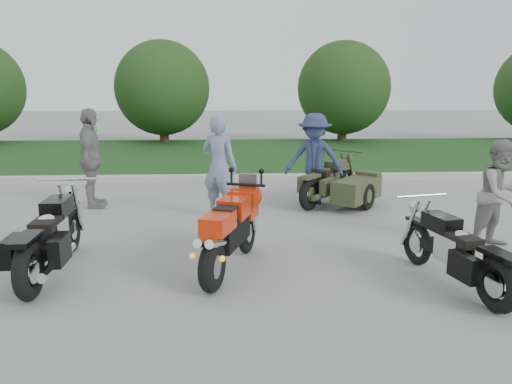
{
  "coord_description": "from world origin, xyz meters",
  "views": [
    {
      "loc": [
        -0.4,
        -6.12,
        2.33
      ],
      "look_at": [
        -0.04,
        0.97,
        0.8
      ],
      "focal_mm": 35.0,
      "sensor_mm": 36.0,
      "label": 1
    }
  ],
  "objects_px": {
    "cruiser_sidecar": "(344,187)",
    "person_grey": "(500,194)",
    "sportbike_red": "(230,229)",
    "cruiser_left": "(50,240)",
    "cruiser_right": "(458,255)",
    "person_denim": "(314,159)",
    "person_stripe": "(219,166)",
    "person_back": "(91,159)"
  },
  "relations": [
    {
      "from": "cruiser_sidecar",
      "to": "person_grey",
      "type": "relative_size",
      "value": 1.25
    },
    {
      "from": "cruiser_sidecar",
      "to": "person_grey",
      "type": "height_order",
      "value": "person_grey"
    },
    {
      "from": "sportbike_red",
      "to": "cruiser_sidecar",
      "type": "distance_m",
      "value": 4.02
    },
    {
      "from": "person_grey",
      "to": "cruiser_left",
      "type": "bearing_deg",
      "value": 162.52
    },
    {
      "from": "cruiser_left",
      "to": "cruiser_right",
      "type": "distance_m",
      "value": 4.9
    },
    {
      "from": "cruiser_sidecar",
      "to": "sportbike_red",
      "type": "bearing_deg",
      "value": -84.14
    },
    {
      "from": "cruiser_sidecar",
      "to": "person_denim",
      "type": "relative_size",
      "value": 1.1
    },
    {
      "from": "person_denim",
      "to": "cruiser_sidecar",
      "type": "bearing_deg",
      "value": -12.79
    },
    {
      "from": "person_grey",
      "to": "person_denim",
      "type": "bearing_deg",
      "value": 102.66
    },
    {
      "from": "person_stripe",
      "to": "cruiser_left",
      "type": "bearing_deg",
      "value": 80.42
    },
    {
      "from": "person_grey",
      "to": "person_denim",
      "type": "distance_m",
      "value": 3.63
    },
    {
      "from": "cruiser_sidecar",
      "to": "person_stripe",
      "type": "bearing_deg",
      "value": -125.9
    },
    {
      "from": "cruiser_left",
      "to": "cruiser_right",
      "type": "relative_size",
      "value": 1.13
    },
    {
      "from": "person_stripe",
      "to": "person_back",
      "type": "relative_size",
      "value": 0.96
    },
    {
      "from": "person_denim",
      "to": "cruiser_right",
      "type": "bearing_deg",
      "value": -60.54
    },
    {
      "from": "cruiser_sidecar",
      "to": "person_grey",
      "type": "distance_m",
      "value": 3.08
    },
    {
      "from": "cruiser_left",
      "to": "cruiser_sidecar",
      "type": "bearing_deg",
      "value": 35.67
    },
    {
      "from": "person_back",
      "to": "person_stripe",
      "type": "bearing_deg",
      "value": -114.4
    },
    {
      "from": "sportbike_red",
      "to": "person_back",
      "type": "height_order",
      "value": "person_back"
    },
    {
      "from": "cruiser_left",
      "to": "sportbike_red",
      "type": "bearing_deg",
      "value": -1.16
    },
    {
      "from": "cruiser_sidecar",
      "to": "person_stripe",
      "type": "relative_size",
      "value": 1.07
    },
    {
      "from": "cruiser_right",
      "to": "person_stripe",
      "type": "height_order",
      "value": "person_stripe"
    },
    {
      "from": "cruiser_left",
      "to": "person_stripe",
      "type": "xyz_separation_m",
      "value": [
        2.03,
        2.74,
        0.46
      ]
    },
    {
      "from": "sportbike_red",
      "to": "person_stripe",
      "type": "distance_m",
      "value": 2.75
    },
    {
      "from": "sportbike_red",
      "to": "cruiser_left",
      "type": "distance_m",
      "value": 2.22
    },
    {
      "from": "cruiser_left",
      "to": "person_stripe",
      "type": "distance_m",
      "value": 3.44
    },
    {
      "from": "cruiser_right",
      "to": "person_back",
      "type": "xyz_separation_m",
      "value": [
        -5.28,
        4.19,
        0.55
      ]
    },
    {
      "from": "sportbike_red",
      "to": "person_grey",
      "type": "height_order",
      "value": "person_grey"
    },
    {
      "from": "person_denim",
      "to": "cruiser_left",
      "type": "bearing_deg",
      "value": -119.73
    },
    {
      "from": "person_stripe",
      "to": "person_grey",
      "type": "xyz_separation_m",
      "value": [
        4.07,
        -1.92,
        -0.12
      ]
    },
    {
      "from": "cruiser_right",
      "to": "person_back",
      "type": "height_order",
      "value": "person_back"
    },
    {
      "from": "person_back",
      "to": "person_grey",
      "type": "bearing_deg",
      "value": -118.86
    },
    {
      "from": "person_grey",
      "to": "person_back",
      "type": "distance_m",
      "value": 7.07
    },
    {
      "from": "sportbike_red",
      "to": "person_denim",
      "type": "bearing_deg",
      "value": 83.84
    },
    {
      "from": "sportbike_red",
      "to": "person_back",
      "type": "relative_size",
      "value": 1.02
    },
    {
      "from": "cruiser_right",
      "to": "person_denim",
      "type": "bearing_deg",
      "value": 90.41
    },
    {
      "from": "sportbike_red",
      "to": "person_denim",
      "type": "distance_m",
      "value": 4.04
    },
    {
      "from": "cruiser_left",
      "to": "person_denim",
      "type": "distance_m",
      "value": 5.37
    },
    {
      "from": "sportbike_red",
      "to": "cruiser_sidecar",
      "type": "xyz_separation_m",
      "value": [
        2.2,
        3.35,
        -0.17
      ]
    },
    {
      "from": "person_stripe",
      "to": "person_denim",
      "type": "bearing_deg",
      "value": -125.8
    },
    {
      "from": "cruiser_sidecar",
      "to": "cruiser_left",
      "type": "bearing_deg",
      "value": -103.51
    },
    {
      "from": "person_stripe",
      "to": "person_grey",
      "type": "distance_m",
      "value": 4.5
    }
  ]
}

